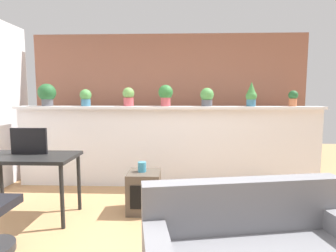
{
  "coord_description": "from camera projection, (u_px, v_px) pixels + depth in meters",
  "views": [
    {
      "loc": [
        0.17,
        -2.25,
        1.43
      ],
      "look_at": [
        0.04,
        1.18,
        1.05
      ],
      "focal_mm": 29.1,
      "sensor_mm": 36.0,
      "label": 1
    }
  ],
  "objects": [
    {
      "name": "plant_shelf",
      "position": [
        167.0,
        108.0,
        4.21
      ],
      "size": [
        4.73,
        0.3,
        0.04
      ],
      "primitive_type": "cube",
      "color": "silver",
      "rests_on": "divider_wall"
    },
    {
      "name": "potted_plant_1",
      "position": [
        86.0,
        97.0,
        4.25
      ],
      "size": [
        0.18,
        0.18,
        0.26
      ],
      "color": "#386B84",
      "rests_on": "plant_shelf"
    },
    {
      "name": "divider_wall",
      "position": [
        167.0,
        148.0,
        4.32
      ],
      "size": [
        4.73,
        0.16,
        1.24
      ],
      "primitive_type": "cube",
      "color": "silver",
      "rests_on": "ground"
    },
    {
      "name": "brick_wall_behind",
      "position": [
        169.0,
        106.0,
        4.85
      ],
      "size": [
        4.73,
        0.1,
        2.5
      ],
      "primitive_type": "cube",
      "color": "#935B47",
      "rests_on": "ground"
    },
    {
      "name": "vase_on_shelf",
      "position": [
        142.0,
        167.0,
        3.37
      ],
      "size": [
        0.1,
        0.1,
        0.12
      ],
      "primitive_type": "cylinder",
      "color": "teal",
      "rests_on": "side_cube_shelf"
    },
    {
      "name": "potted_plant_3",
      "position": [
        166.0,
        94.0,
        4.19
      ],
      "size": [
        0.23,
        0.23,
        0.33
      ],
      "color": "#B7474C",
      "rests_on": "plant_shelf"
    },
    {
      "name": "potted_plant_2",
      "position": [
        128.0,
        96.0,
        4.25
      ],
      "size": [
        0.18,
        0.18,
        0.29
      ],
      "color": "#B7474C",
      "rests_on": "plant_shelf"
    },
    {
      "name": "potted_plant_5",
      "position": [
        251.0,
        95.0,
        4.13
      ],
      "size": [
        0.16,
        0.16,
        0.37
      ],
      "color": "#386B84",
      "rests_on": "plant_shelf"
    },
    {
      "name": "potted_plant_0",
      "position": [
        47.0,
        94.0,
        4.29
      ],
      "size": [
        0.28,
        0.28,
        0.35
      ],
      "color": "#4C4C51",
      "rests_on": "plant_shelf"
    },
    {
      "name": "potted_plant_6",
      "position": [
        293.0,
        98.0,
        4.16
      ],
      "size": [
        0.14,
        0.14,
        0.24
      ],
      "color": "#C66B42",
      "rests_on": "plant_shelf"
    },
    {
      "name": "potted_plant_4",
      "position": [
        207.0,
        97.0,
        4.2
      ],
      "size": [
        0.21,
        0.21,
        0.28
      ],
      "color": "#4C4C51",
      "rests_on": "plant_shelf"
    },
    {
      "name": "side_cube_shelf",
      "position": [
        144.0,
        192.0,
        3.38
      ],
      "size": [
        0.4,
        0.41,
        0.5
      ],
      "color": "#4C4238",
      "rests_on": "ground"
    },
    {
      "name": "tv_monitor",
      "position": [
        29.0,
        141.0,
        3.21
      ],
      "size": [
        0.42,
        0.04,
        0.31
      ],
      "primitive_type": "cube",
      "color": "black",
      "rests_on": "desk"
    },
    {
      "name": "desk",
      "position": [
        28.0,
        163.0,
        3.15
      ],
      "size": [
        1.1,
        0.6,
        0.75
      ],
      "color": "black",
      "rests_on": "ground"
    }
  ]
}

